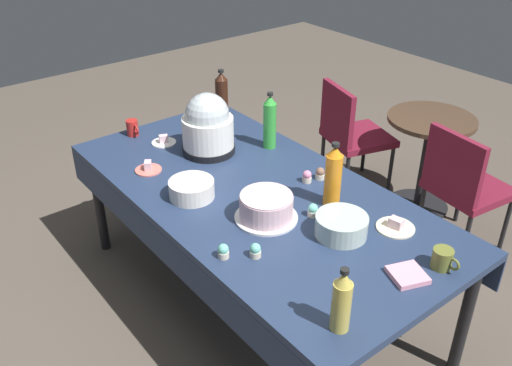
{
  "coord_description": "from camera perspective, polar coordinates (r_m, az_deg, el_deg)",
  "views": [
    {
      "loc": [
        1.94,
        -1.53,
        2.26
      ],
      "look_at": [
        0.0,
        0.0,
        0.8
      ],
      "focal_mm": 39.08,
      "sensor_mm": 36.0,
      "label": 1
    }
  ],
  "objects": [
    {
      "name": "ground",
      "position": [
        3.35,
        -0.0,
        -11.86
      ],
      "size": [
        9.0,
        9.0,
        0.0
      ],
      "primitive_type": "plane",
      "color": "brown"
    },
    {
      "name": "potluck_table",
      "position": [
        2.93,
        -0.0,
        -1.88
      ],
      "size": [
        2.2,
        1.1,
        0.75
      ],
      "color": "navy",
      "rests_on": "ground"
    },
    {
      "name": "frosted_layer_cake",
      "position": [
        2.65,
        1.05,
        -2.52
      ],
      "size": [
        0.31,
        0.31,
        0.13
      ],
      "color": "silver",
      "rests_on": "potluck_table"
    },
    {
      "name": "slow_cooker",
      "position": [
        3.23,
        -4.97,
        5.83
      ],
      "size": [
        0.31,
        0.31,
        0.36
      ],
      "color": "black",
      "rests_on": "potluck_table"
    },
    {
      "name": "glass_salad_bowl",
      "position": [
        2.58,
        8.73,
        -4.34
      ],
      "size": [
        0.24,
        0.24,
        0.1
      ],
      "primitive_type": "cylinder",
      "color": "#B2C6BC",
      "rests_on": "potluck_table"
    },
    {
      "name": "ceramic_snack_bowl",
      "position": [
        2.85,
        -6.61,
        -0.62
      ],
      "size": [
        0.23,
        0.23,
        0.09
      ],
      "primitive_type": "cylinder",
      "color": "silver",
      "rests_on": "potluck_table"
    },
    {
      "name": "dessert_plate_coral",
      "position": [
        3.14,
        -10.97,
        1.48
      ],
      "size": [
        0.15,
        0.15,
        0.06
      ],
      "color": "#E07266",
      "rests_on": "potluck_table"
    },
    {
      "name": "dessert_plate_charcoal",
      "position": [
        3.61,
        -5.28,
        5.91
      ],
      "size": [
        0.18,
        0.18,
        0.05
      ],
      "color": "#2D2D33",
      "rests_on": "potluck_table"
    },
    {
      "name": "dessert_plate_white",
      "position": [
        3.43,
        -9.42,
        4.23
      ],
      "size": [
        0.15,
        0.15,
        0.05
      ],
      "color": "white",
      "rests_on": "potluck_table"
    },
    {
      "name": "dessert_plate_cream",
      "position": [
        2.69,
        14.1,
        -4.29
      ],
      "size": [
        0.18,
        0.18,
        0.05
      ],
      "color": "beige",
      "rests_on": "potluck_table"
    },
    {
      "name": "cupcake_berry",
      "position": [
        2.7,
        5.84,
        -2.81
      ],
      "size": [
        0.05,
        0.05,
        0.07
      ],
      "color": "beige",
      "rests_on": "potluck_table"
    },
    {
      "name": "cupcake_lemon",
      "position": [
        3.01,
        6.58,
        0.96
      ],
      "size": [
        0.05,
        0.05,
        0.07
      ],
      "color": "beige",
      "rests_on": "potluck_table"
    },
    {
      "name": "cupcake_mint",
      "position": [
        2.98,
        5.24,
        0.65
      ],
      "size": [
        0.05,
        0.05,
        0.07
      ],
      "color": "beige",
      "rests_on": "potluck_table"
    },
    {
      "name": "cupcake_cocoa",
      "position": [
        2.43,
        -0.07,
        -6.94
      ],
      "size": [
        0.05,
        0.05,
        0.07
      ],
      "color": "beige",
      "rests_on": "potluck_table"
    },
    {
      "name": "cupcake_vanilla",
      "position": [
        2.43,
        -3.37,
        -6.99
      ],
      "size": [
        0.05,
        0.05,
        0.07
      ],
      "color": "beige",
      "rests_on": "potluck_table"
    },
    {
      "name": "soda_bottle_ginger_ale",
      "position": [
        2.07,
        8.75,
        -11.91
      ],
      "size": [
        0.07,
        0.07,
        0.28
      ],
      "color": "gold",
      "rests_on": "potluck_table"
    },
    {
      "name": "soda_bottle_orange_juice",
      "position": [
        2.74,
        7.9,
        0.68
      ],
      "size": [
        0.08,
        0.08,
        0.34
      ],
      "color": "orange",
      "rests_on": "potluck_table"
    },
    {
      "name": "soda_bottle_cola",
      "position": [
        3.74,
        -3.54,
        9.1
      ],
      "size": [
        0.09,
        0.09,
        0.31
      ],
      "color": "#33190F",
      "rests_on": "potluck_table"
    },
    {
      "name": "soda_bottle_lime_soda",
      "position": [
        3.28,
        1.42,
        6.25
      ],
      "size": [
        0.08,
        0.08,
        0.35
      ],
      "color": "green",
      "rests_on": "potluck_table"
    },
    {
      "name": "coffee_mug_olive",
      "position": [
        2.49,
        18.57,
        -7.37
      ],
      "size": [
        0.13,
        0.09,
        0.09
      ],
      "color": "olive",
      "rests_on": "potluck_table"
    },
    {
      "name": "coffee_mug_red",
      "position": [
        3.55,
        -12.52,
        5.53
      ],
      "size": [
        0.12,
        0.07,
        0.1
      ],
      "color": "#B2231E",
      "rests_on": "potluck_table"
    },
    {
      "name": "paper_napkin_stack",
      "position": [
        2.42,
        15.25,
        -9.07
      ],
      "size": [
        0.18,
        0.18,
        0.02
      ],
      "primitive_type": "cube",
      "rotation": [
        0.0,
        0.0,
        -0.36
      ],
      "color": "pink",
      "rests_on": "potluck_table"
    },
    {
      "name": "maroon_chair_left",
      "position": [
        4.21,
        9.65,
        5.28
      ],
      "size": [
        0.55,
        0.55,
        0.85
      ],
      "color": "maroon",
      "rests_on": "ground"
    },
    {
      "name": "maroon_chair_right",
      "position": [
        3.72,
        20.43,
        0.04
      ],
      "size": [
        0.49,
        0.49,
        0.85
      ],
      "color": "maroon",
      "rests_on": "ground"
    },
    {
      "name": "round_cafe_table",
      "position": [
        4.08,
        17.13,
        3.58
      ],
      "size": [
        0.6,
        0.6,
        0.72
      ],
      "color": "#473323",
      "rests_on": "ground"
    }
  ]
}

